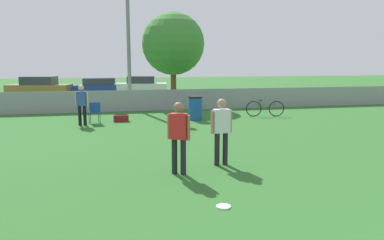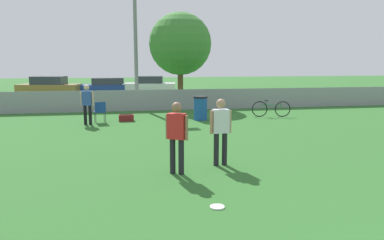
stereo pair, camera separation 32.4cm
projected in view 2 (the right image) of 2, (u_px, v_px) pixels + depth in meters
fence_backline at (200, 99)px, 20.18m from camera, size 28.00×0.07×1.21m
light_pole at (135, 24)px, 20.35m from camera, size 0.90×0.36×7.65m
tree_near_pole at (180, 44)px, 21.30m from camera, size 3.55×3.55×5.34m
player_receiver_white at (221, 127)px, 9.23m from camera, size 0.55×0.24×1.67m
player_defender_red at (177, 133)px, 8.50m from camera, size 0.48×0.39×1.67m
spectator_in_blue at (87, 102)px, 15.23m from camera, size 0.52×0.29×1.64m
frisbee_disc at (217, 207)px, 6.65m from camera, size 0.27×0.27×0.03m
folding_chair_sideline at (100, 111)px, 15.77m from camera, size 0.52×0.52×0.90m
bicycle_sideline at (271, 109)px, 17.50m from camera, size 1.79×0.49×0.79m
trash_bin at (200, 108)px, 16.54m from camera, size 0.62×0.62×1.06m
gear_bag_sideline at (126, 118)px, 16.29m from camera, size 0.64×0.35×0.31m
parked_car_tan at (49, 87)px, 26.85m from camera, size 4.52×2.51×1.53m
parked_car_blue at (108, 87)px, 28.37m from camera, size 4.58×1.94×1.35m
parked_car_white at (150, 86)px, 28.74m from camera, size 4.12×2.29×1.47m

